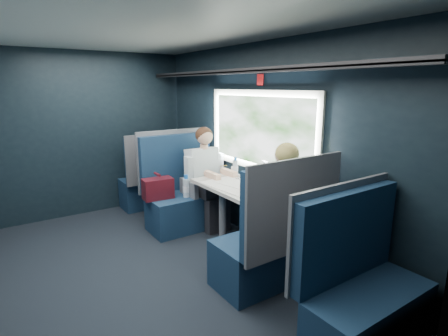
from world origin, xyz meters
TOP-DOWN VIEW (x-y plane):
  - ground at (0.00, 0.00)m, footprint 2.80×4.20m
  - room_shell at (0.02, 0.00)m, footprint 3.00×4.40m
  - table at (1.03, 0.00)m, footprint 0.62×1.00m
  - seat_bay_near at (0.83, 0.87)m, footprint 1.09×0.62m
  - seat_bay_far at (0.85, -0.87)m, footprint 1.04×0.62m
  - seat_row_front at (0.85, 1.80)m, footprint 1.04×0.51m
  - seat_row_back at (0.85, -1.80)m, footprint 1.04×0.51m
  - man at (1.10, 0.70)m, footprint 0.53×0.56m
  - woman at (1.10, -0.71)m, footprint 0.53×0.56m
  - papers at (1.06, -0.07)m, footprint 0.60×0.82m
  - laptop at (1.36, 0.01)m, footprint 0.28×0.36m
  - bottle_small at (1.30, 0.34)m, footprint 0.07×0.07m
  - cup at (1.33, 0.42)m, footprint 0.07×0.07m

SIDE VIEW (x-z plane):
  - ground at x=0.00m, z-range -0.01..0.00m
  - seat_row_front at x=0.85m, z-range -0.17..0.99m
  - seat_row_back at x=0.85m, z-range -0.17..0.99m
  - seat_bay_far at x=0.85m, z-range -0.22..1.04m
  - seat_bay_near at x=0.83m, z-range -0.21..1.05m
  - table at x=1.03m, z-range 0.29..1.03m
  - man at x=1.10m, z-range 0.06..1.38m
  - woman at x=1.10m, z-range 0.07..1.39m
  - papers at x=1.06m, z-range 0.74..0.75m
  - cup at x=1.33m, z-range 0.74..0.83m
  - laptop at x=1.36m, z-range 0.68..0.94m
  - bottle_small at x=1.30m, z-range 0.73..0.96m
  - room_shell at x=0.02m, z-range 0.28..2.68m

